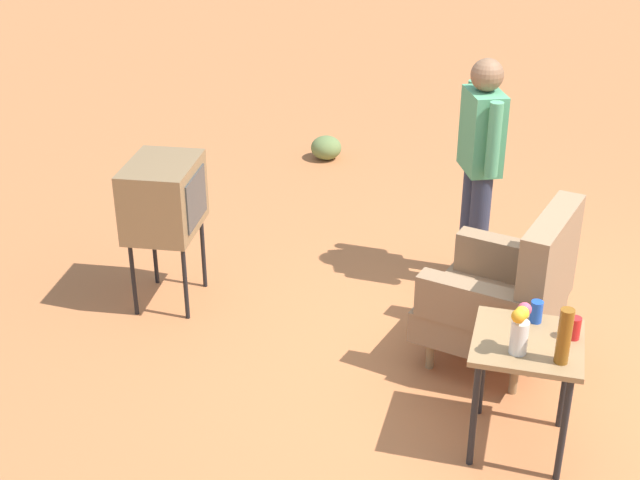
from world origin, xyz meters
TOP-DOWN VIEW (x-y plane):
  - ground_plane at (0.00, 0.00)m, footprint 60.00×60.00m
  - armchair at (-0.03, -0.05)m, footprint 0.93×0.94m
  - side_table at (0.74, 0.10)m, footprint 0.56×0.56m
  - tv_on_stand at (-0.21, -2.34)m, footprint 0.64×0.50m
  - person_standing at (-1.06, -0.36)m, footprint 0.53×0.34m
  - soda_can_red at (0.66, 0.32)m, footprint 0.07×0.07m
  - bottle_tall_amber at (0.89, 0.26)m, footprint 0.07×0.07m
  - soda_can_blue at (0.54, 0.12)m, footprint 0.07×0.07m
  - flower_vase at (0.86, 0.05)m, footprint 0.15×0.10m
  - shrub_near at (-3.10, -1.99)m, footprint 0.30×0.30m

SIDE VIEW (x-z plane):
  - ground_plane at x=0.00m, z-range 0.00..0.00m
  - shrub_near at x=-3.10m, z-range 0.00..0.23m
  - armchair at x=-0.03m, z-range -0.03..1.03m
  - side_table at x=0.74m, z-range 0.23..0.91m
  - soda_can_red at x=0.66m, z-range 0.67..0.79m
  - soda_can_blue at x=0.54m, z-range 0.67..0.79m
  - tv_on_stand at x=-0.21m, z-range 0.27..1.30m
  - flower_vase at x=0.86m, z-range 0.69..0.95m
  - bottle_tall_amber at x=0.89m, z-range 0.67..0.97m
  - person_standing at x=-1.06m, z-range 0.12..1.76m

